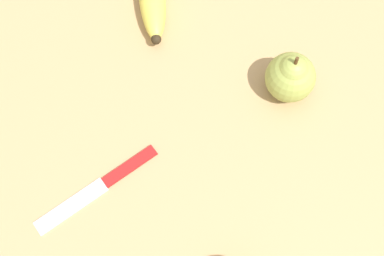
{
  "coord_description": "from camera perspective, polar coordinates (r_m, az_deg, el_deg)",
  "views": [
    {
      "loc": [
        -0.03,
        0.31,
        0.71
      ],
      "look_at": [
        0.05,
        0.04,
        0.03
      ],
      "focal_mm": 50.0,
      "sensor_mm": 36.0,
      "label": 1
    }
  ],
  "objects": [
    {
      "name": "pear",
      "position": [
        0.77,
        10.49,
        5.46
      ],
      "size": [
        0.07,
        0.07,
        0.09
      ],
      "color": "#99A84C",
      "rests_on": "ground_plane"
    },
    {
      "name": "ground_plane",
      "position": [
        0.78,
        4.59,
        1.02
      ],
      "size": [
        3.0,
        3.0,
        0.0
      ],
      "primitive_type": "plane",
      "color": "tan"
    },
    {
      "name": "paring_knife",
      "position": [
        0.75,
        -9.62,
        -6.03
      ],
      "size": [
        0.13,
        0.17,
        0.01
      ],
      "rotation": [
        0.0,
        0.0,
        5.66
      ],
      "color": "silver",
      "rests_on": "ground_plane"
    }
  ]
}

